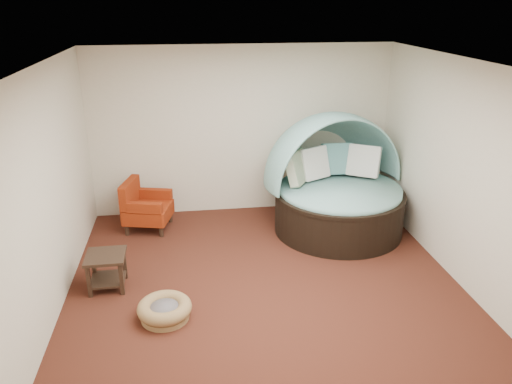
{
  "coord_description": "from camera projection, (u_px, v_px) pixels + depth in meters",
  "views": [
    {
      "loc": [
        -0.89,
        -5.57,
        3.47
      ],
      "look_at": [
        -0.03,
        0.6,
        1.04
      ],
      "focal_mm": 35.0,
      "sensor_mm": 36.0,
      "label": 1
    }
  ],
  "objects": [
    {
      "name": "wall_right",
      "position": [
        460.0,
        173.0,
        6.33
      ],
      "size": [
        0.0,
        5.0,
        5.0
      ],
      "primitive_type": "plane",
      "rotation": [
        1.57,
        0.0,
        -1.57
      ],
      "color": "beige",
      "rests_on": "floor"
    },
    {
      "name": "wall_front",
      "position": [
        318.0,
        297.0,
        3.7
      ],
      "size": [
        5.0,
        0.0,
        5.0
      ],
      "primitive_type": "plane",
      "rotation": [
        -1.57,
        0.0,
        0.0
      ],
      "color": "beige",
      "rests_on": "floor"
    },
    {
      "name": "side_table",
      "position": [
        107.0,
        266.0,
        6.3
      ],
      "size": [
        0.49,
        0.49,
        0.47
      ],
      "rotation": [
        0.0,
        0.0,
        0.01
      ],
      "color": "black",
      "rests_on": "floor"
    },
    {
      "name": "floor",
      "position": [
        265.0,
        282.0,
        6.51
      ],
      "size": [
        5.0,
        5.0,
        0.0
      ],
      "primitive_type": "plane",
      "color": "#4B2115",
      "rests_on": "ground"
    },
    {
      "name": "ceiling",
      "position": [
        266.0,
        63.0,
        5.5
      ],
      "size": [
        5.0,
        5.0,
        0.0
      ],
      "primitive_type": "plane",
      "rotation": [
        3.14,
        0.0,
        0.0
      ],
      "color": "white",
      "rests_on": "wall_back"
    },
    {
      "name": "pet_basket",
      "position": [
        165.0,
        310.0,
        5.75
      ],
      "size": [
        0.64,
        0.64,
        0.22
      ],
      "rotation": [
        0.0,
        0.0,
        -0.02
      ],
      "color": "brown",
      "rests_on": "floor"
    },
    {
      "name": "canopy_daybed",
      "position": [
        337.0,
        177.0,
        7.78
      ],
      "size": [
        2.48,
        2.42,
        1.86
      ],
      "rotation": [
        0.0,
        0.0,
        0.23
      ],
      "color": "black",
      "rests_on": "floor"
    },
    {
      "name": "wall_left",
      "position": [
        49.0,
        192.0,
        5.68
      ],
      "size": [
        0.0,
        5.0,
        5.0
      ],
      "primitive_type": "plane",
      "rotation": [
        1.57,
        0.0,
        1.57
      ],
      "color": "beige",
      "rests_on": "floor"
    },
    {
      "name": "red_armchair",
      "position": [
        145.0,
        207.0,
        7.92
      ],
      "size": [
        0.83,
        0.83,
        0.8
      ],
      "rotation": [
        0.0,
        0.0,
        -0.24
      ],
      "color": "black",
      "rests_on": "floor"
    },
    {
      "name": "wall_back",
      "position": [
        242.0,
        131.0,
        8.31
      ],
      "size": [
        5.0,
        0.0,
        5.0
      ],
      "primitive_type": "plane",
      "rotation": [
        1.57,
        0.0,
        0.0
      ],
      "color": "beige",
      "rests_on": "floor"
    }
  ]
}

